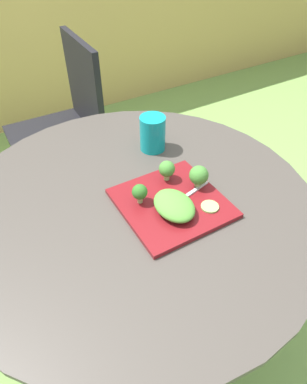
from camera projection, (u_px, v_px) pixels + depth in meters
The scene contains 12 objects.
ground_plane at pixel (142, 322), 1.49m from camera, with size 12.00×12.00×0.00m, color #70994C.
bamboo_fence at pixel (2, 44), 2.31m from camera, with size 8.00×0.08×1.23m, color tan.
patio_table at pixel (138, 246), 1.15m from camera, with size 1.06×1.06×0.73m.
patio_chair at pixel (68, 117), 1.77m from camera, with size 0.44×0.44×0.90m.
salad_plate at pixel (172, 203), 0.98m from camera, with size 0.29×0.29×0.01m, color maroon.
drinking_glass at pixel (153, 135), 1.16m from camera, with size 0.09×0.09×0.12m.
fork at pixel (187, 196), 0.99m from camera, with size 0.15×0.05×0.00m.
lettuce_mound at pixel (174, 205), 0.94m from camera, with size 0.10×0.14×0.04m, color #519338.
broccoli_floret_0 at pixel (139, 193), 0.95m from camera, with size 0.04×0.04×0.06m.
broccoli_floret_1 at pixel (167, 169), 1.03m from camera, with size 0.05×0.05×0.06m.
broccoli_floret_2 at pixel (199, 175), 1.00m from camera, with size 0.06×0.06×0.07m.
cucumber_slice_0 at pixel (210, 207), 0.96m from camera, with size 0.05×0.05×0.01m, color #8EB766.
Camera 1 is at (-0.32, -0.66, 1.42)m, focal length 32.09 mm.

